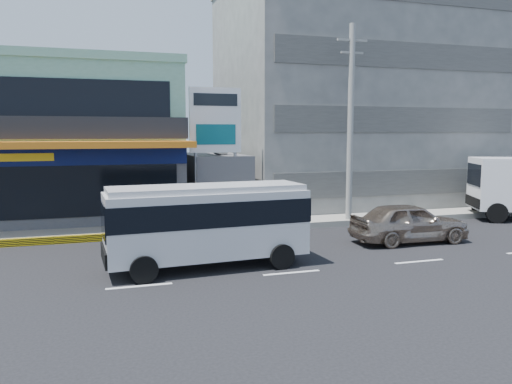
# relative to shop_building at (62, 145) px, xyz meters

# --- Properties ---
(ground) EXTENTS (120.00, 120.00, 0.00)m
(ground) POSITION_rel_shop_building_xyz_m (8.00, -13.95, -4.00)
(ground) COLOR black
(ground) RESTS_ON ground
(sidewalk) EXTENTS (70.00, 5.00, 0.30)m
(sidewalk) POSITION_rel_shop_building_xyz_m (13.00, -4.45, -3.85)
(sidewalk) COLOR gray
(sidewalk) RESTS_ON ground
(shop_building) EXTENTS (12.40, 11.70, 8.00)m
(shop_building) POSITION_rel_shop_building_xyz_m (0.00, 0.00, 0.00)
(shop_building) COLOR #444449
(shop_building) RESTS_ON ground
(concrete_building) EXTENTS (16.00, 12.00, 14.00)m
(concrete_building) POSITION_rel_shop_building_xyz_m (18.00, 1.05, 3.00)
(concrete_building) COLOR gray
(concrete_building) RESTS_ON ground
(gap_structure) EXTENTS (3.00, 6.00, 3.50)m
(gap_structure) POSITION_rel_shop_building_xyz_m (8.00, -1.95, -2.25)
(gap_structure) COLOR #444449
(gap_structure) RESTS_ON ground
(satellite_dish) EXTENTS (1.50, 1.50, 0.15)m
(satellite_dish) POSITION_rel_shop_building_xyz_m (8.00, -2.95, -0.42)
(satellite_dish) COLOR slate
(satellite_dish) RESTS_ON gap_structure
(billboard) EXTENTS (2.60, 0.18, 6.90)m
(billboard) POSITION_rel_shop_building_xyz_m (7.50, -4.75, 0.93)
(billboard) COLOR gray
(billboard) RESTS_ON ground
(utility_pole_near) EXTENTS (1.60, 0.30, 10.00)m
(utility_pole_near) POSITION_rel_shop_building_xyz_m (14.00, -6.55, 1.15)
(utility_pole_near) COLOR #999993
(utility_pole_near) RESTS_ON ground
(minibus) EXTENTS (7.01, 2.75, 2.88)m
(minibus) POSITION_rel_shop_building_xyz_m (5.45, -12.45, -2.28)
(minibus) COLOR silver
(minibus) RESTS_ON ground
(sedan) EXTENTS (5.11, 2.17, 1.72)m
(sedan) POSITION_rel_shop_building_xyz_m (14.54, -11.00, -3.13)
(sedan) COLOR tan
(sedan) RESTS_ON ground
(motorcycle_rider) EXTENTS (1.65, 0.61, 2.10)m
(motorcycle_rider) POSITION_rel_shop_building_xyz_m (3.91, -8.27, -3.30)
(motorcycle_rider) COLOR #4D130B
(motorcycle_rider) RESTS_ON ground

